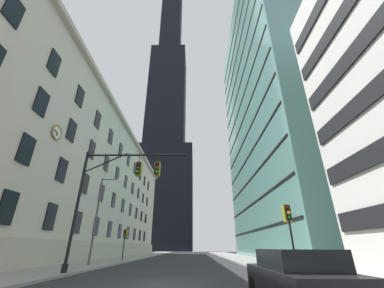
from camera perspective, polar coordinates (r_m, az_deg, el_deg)
The scene contains 10 objects.
ground_plane at distance 12.68m, azimuth -7.55°, elevation -31.53°, with size 102.00×160.00×0.10m, color #28282B.
sidewalk_right at distance 14.35m, azimuth 33.57°, elevation -26.82°, with size 5.00×160.00×0.15m, color gray.
station_building at distance 43.88m, azimuth -24.85°, elevation -9.53°, with size 12.86×64.16×22.31m.
dark_skyscraper at distance 128.63m, azimuth -6.38°, elevation 5.69°, with size 28.97×28.97×221.49m.
glass_office_midrise at distance 49.29m, azimuth 20.68°, elevation 8.28°, with size 14.75×37.12×53.68m.
traffic_signal_mast at distance 17.21m, azimuth -17.22°, elevation -9.06°, with size 7.54×0.63×7.94m.
traffic_light_near_right at distance 16.05m, azimuth 22.81°, elevation -16.47°, with size 0.40×0.63×3.89m.
traffic_light_far_left at distance 30.63m, azimuth -16.37°, elevation -21.06°, with size 0.40×0.63×3.39m.
street_lamppost at distance 24.62m, azimuth -21.96°, elevation -15.16°, with size 2.00×0.32×7.87m.
parked_car at distance 8.21m, azimuth 24.74°, elevation -28.15°, with size 1.98×4.77×1.53m.
Camera 1 is at (1.57, -12.47, 1.58)m, focal length 21.39 mm.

